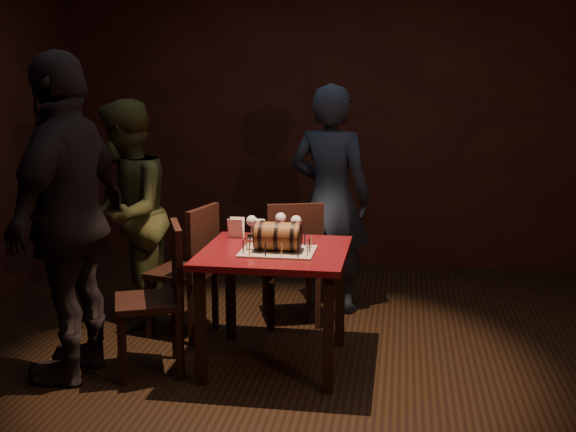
{
  "coord_description": "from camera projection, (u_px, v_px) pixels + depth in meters",
  "views": [
    {
      "loc": [
        0.72,
        -4.32,
        1.83
      ],
      "look_at": [
        0.02,
        0.05,
        0.95
      ],
      "focal_mm": 45.0,
      "sensor_mm": 36.0,
      "label": 1
    }
  ],
  "objects": [
    {
      "name": "menu_card",
      "position": [
        236.0,
        228.0,
        4.8
      ],
      "size": [
        0.1,
        0.05,
        0.13
      ],
      "primitive_type": null,
      "color": "white",
      "rests_on": "pub_table"
    },
    {
      "name": "chair_left_front",
      "position": [
        161.0,
        290.0,
        4.42
      ],
      "size": [
        0.52,
        0.52,
        0.93
      ],
      "color": "black",
      "rests_on": "ground"
    },
    {
      "name": "pint_of_ale",
      "position": [
        260.0,
        232.0,
        4.65
      ],
      "size": [
        0.07,
        0.07,
        0.15
      ],
      "color": "silver",
      "rests_on": "pub_table"
    },
    {
      "name": "barrel_cake",
      "position": [
        278.0,
        236.0,
        4.4
      ],
      "size": [
        0.33,
        0.19,
        0.19
      ],
      "color": "brown",
      "rests_on": "cake_board"
    },
    {
      "name": "wine_glass_right",
      "position": [
        296.0,
        222.0,
        4.74
      ],
      "size": [
        0.07,
        0.07,
        0.16
      ],
      "color": "silver",
      "rests_on": "pub_table"
    },
    {
      "name": "person_left_front",
      "position": [
        69.0,
        218.0,
        4.27
      ],
      "size": [
        0.58,
        1.19,
        1.96
      ],
      "primitive_type": "imported",
      "rotation": [
        0.0,
        0.0,
        -1.66
      ],
      "color": "black",
      "rests_on": "ground"
    },
    {
      "name": "person_back",
      "position": [
        330.0,
        199.0,
        5.53
      ],
      "size": [
        0.73,
        0.57,
        1.75
      ],
      "primitive_type": "imported",
      "rotation": [
        0.0,
        0.0,
        2.88
      ],
      "color": "#192232",
      "rests_on": "ground"
    },
    {
      "name": "wine_glass_mid",
      "position": [
        281.0,
        219.0,
        4.83
      ],
      "size": [
        0.07,
        0.07,
        0.16
      ],
      "color": "silver",
      "rests_on": "pub_table"
    },
    {
      "name": "chair_back",
      "position": [
        293.0,
        257.0,
        5.21
      ],
      "size": [
        0.51,
        0.51,
        0.93
      ],
      "color": "black",
      "rests_on": "ground"
    },
    {
      "name": "birthday_candles",
      "position": [
        278.0,
        244.0,
        4.41
      ],
      "size": [
        0.4,
        0.3,
        0.09
      ],
      "color": "#D7C580",
      "rests_on": "cake_board"
    },
    {
      "name": "pub_table",
      "position": [
        275.0,
        267.0,
        4.51
      ],
      "size": [
        0.9,
        0.9,
        0.75
      ],
      "color": "#4F0D13",
      "rests_on": "ground"
    },
    {
      "name": "person_left_rear",
      "position": [
        126.0,
        214.0,
        5.21
      ],
      "size": [
        0.77,
        0.91,
        1.65
      ],
      "primitive_type": "imported",
      "rotation": [
        0.0,
        0.0,
        -1.38
      ],
      "color": "#3B4221",
      "rests_on": "ground"
    },
    {
      "name": "cake_board",
      "position": [
        278.0,
        251.0,
        4.42
      ],
      "size": [
        0.45,
        0.35,
        0.01
      ],
      "primitive_type": "cube",
      "color": "#9E9280",
      "rests_on": "pub_table"
    },
    {
      "name": "chair_left_rear",
      "position": [
        191.0,
        264.0,
        5.03
      ],
      "size": [
        0.48,
        0.48,
        0.93
      ],
      "color": "black",
      "rests_on": "ground"
    },
    {
      "name": "wine_glass_left",
      "position": [
        252.0,
        222.0,
        4.74
      ],
      "size": [
        0.07,
        0.07,
        0.16
      ],
      "color": "silver",
      "rests_on": "pub_table"
    },
    {
      "name": "room_shell",
      "position": [
        283.0,
        145.0,
        4.38
      ],
      "size": [
        5.04,
        5.04,
        2.8
      ],
      "color": "black",
      "rests_on": "ground"
    }
  ]
}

